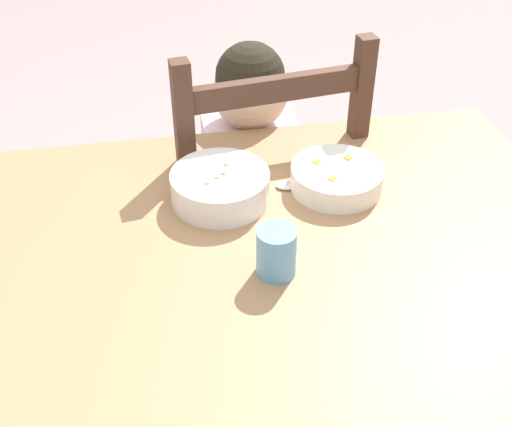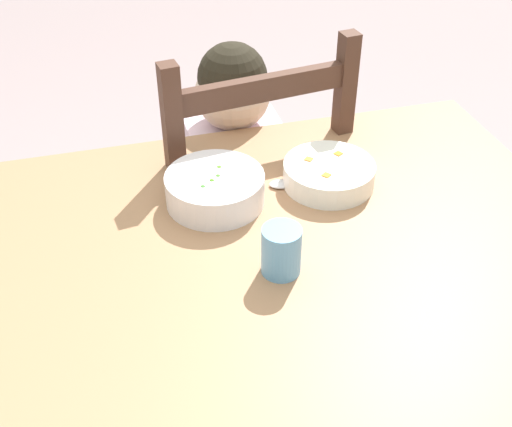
{
  "view_description": "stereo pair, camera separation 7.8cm",
  "coord_description": "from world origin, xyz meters",
  "views": [
    {
      "loc": [
        -0.09,
        -0.81,
        1.5
      ],
      "look_at": [
        0.07,
        0.05,
        0.83
      ],
      "focal_mm": 45.4,
      "sensor_mm": 36.0,
      "label": 1
    },
    {
      "loc": [
        -0.17,
        -0.79,
        1.5
      ],
      "look_at": [
        0.07,
        0.05,
        0.83
      ],
      "focal_mm": 45.4,
      "sensor_mm": 36.0,
      "label": 2
    }
  ],
  "objects": [
    {
      "name": "child_figure",
      "position": [
        0.13,
        0.46,
        0.62
      ],
      "size": [
        0.32,
        0.31,
        0.95
      ],
      "color": "silver",
      "rests_on": "ground"
    },
    {
      "name": "dining_table",
      "position": [
        0.0,
        0.0,
        0.66
      ],
      "size": [
        1.31,
        0.84,
        0.78
      ],
      "color": "#A27552",
      "rests_on": "ground"
    },
    {
      "name": "bowl_of_peas",
      "position": [
        0.02,
        0.17,
        0.81
      ],
      "size": [
        0.18,
        0.18,
        0.06
      ],
      "color": "white",
      "rests_on": "dining_table"
    },
    {
      "name": "spoon",
      "position": [
        0.17,
        0.18,
        0.78
      ],
      "size": [
        0.14,
        0.04,
        0.01
      ],
      "color": "silver",
      "rests_on": "dining_table"
    },
    {
      "name": "bowl_of_carrots",
      "position": [
        0.24,
        0.17,
        0.8
      ],
      "size": [
        0.18,
        0.18,
        0.05
      ],
      "color": "white",
      "rests_on": "dining_table"
    },
    {
      "name": "drinking_cup",
      "position": [
        0.08,
        -0.04,
        0.82
      ],
      "size": [
        0.06,
        0.06,
        0.08
      ],
      "primitive_type": "cylinder",
      "color": "#62A5DF",
      "rests_on": "dining_table"
    },
    {
      "name": "dining_chair",
      "position": [
        0.14,
        0.46,
        0.46
      ],
      "size": [
        0.47,
        0.47,
        1.0
      ],
      "color": "#492D22",
      "rests_on": "ground"
    }
  ]
}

